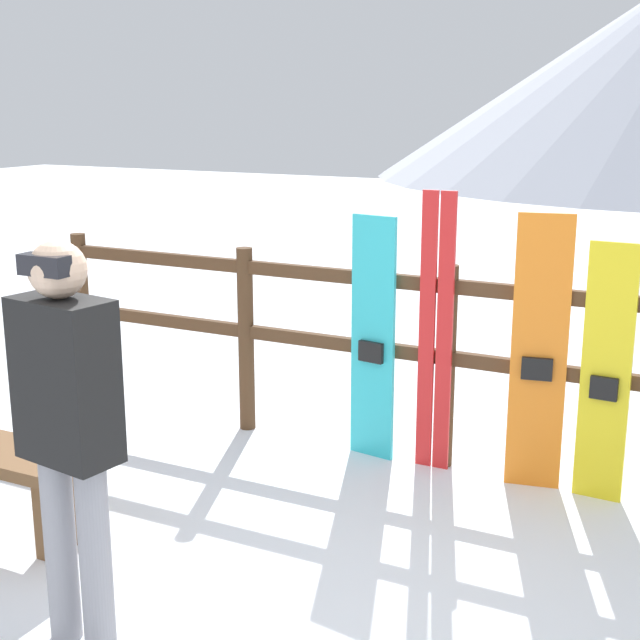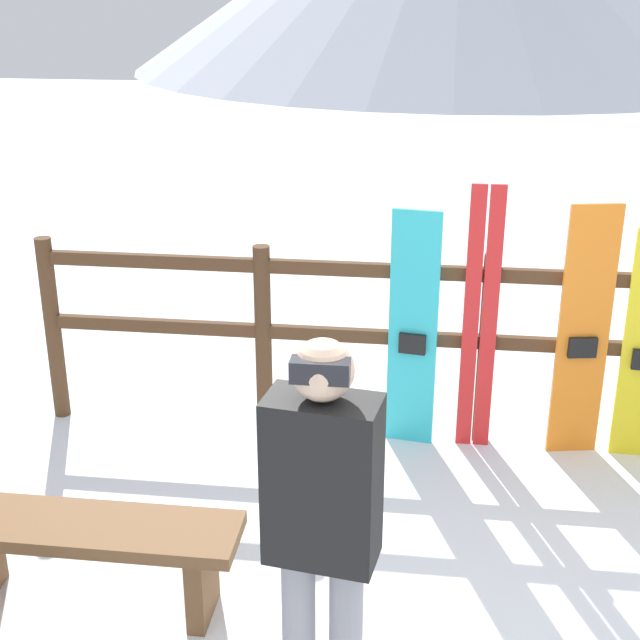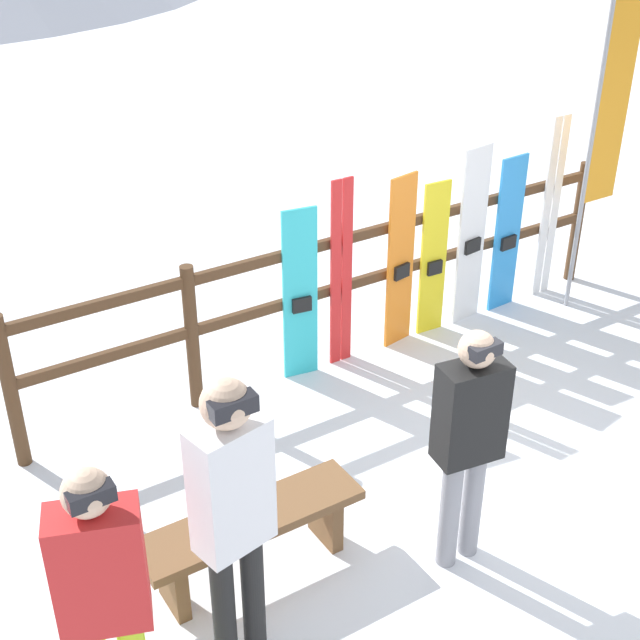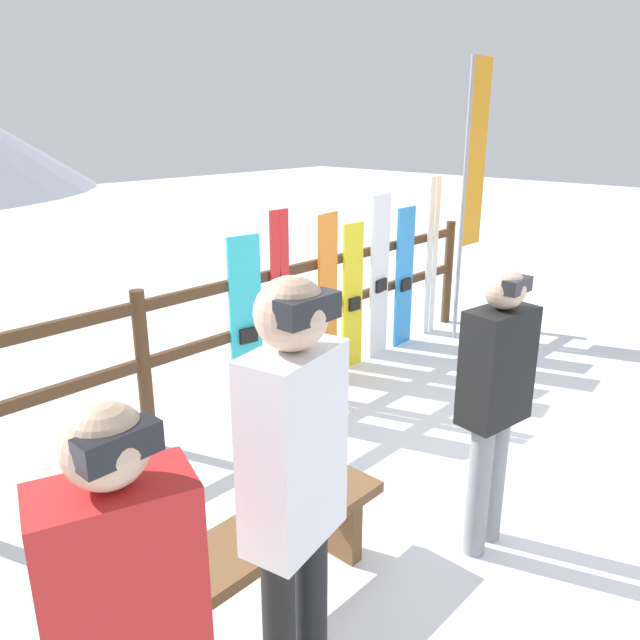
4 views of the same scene
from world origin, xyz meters
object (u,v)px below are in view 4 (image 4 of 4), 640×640
Objects in this scene: person_white at (294,484)px; snowboard_cyan at (246,327)px; ski_pair_red at (281,306)px; ski_pair_white at (432,257)px; person_red at (128,638)px; snowboard_yellow at (353,297)px; snowboard_orange at (328,298)px; bench at (267,546)px; snowboard_blue at (404,278)px; rental_flag at (472,173)px; snowboard_white at (379,277)px; person_black at (495,392)px.

person_white is 1.27× the size of snowboard_cyan.
ski_pair_white reaches higher than ski_pair_red.
person_red reaches higher than snowboard_yellow.
snowboard_orange reaches higher than snowboard_yellow.
ski_pair_white reaches higher than snowboard_yellow.
ski_pair_white is (3.99, 1.70, 0.53)m from bench.
snowboard_cyan is 0.96m from snowboard_orange.
snowboard_cyan is at bearing 180.00° from snowboard_yellow.
snowboard_blue is (1.75, -0.00, -0.08)m from ski_pair_red.
bench is at bearing 56.62° from person_white.
person_red is at bearing -136.10° from snowboard_cyan.
person_white is (0.67, 0.05, 0.13)m from person_red.
rental_flag is (4.15, 1.38, 1.42)m from bench.
snowboard_orange reaches higher than snowboard_blue.
bench is 4.59m from rental_flag.
person_red reaches higher than snowboard_blue.
snowboard_white is (1.71, 0.00, 0.08)m from snowboard_cyan.
person_black reaches higher than bench.
snowboard_white is at bearing -179.79° from ski_pair_white.
person_red is 0.90× the size of person_white.
snowboard_yellow is at bearing 36.69° from person_white.
person_red is 5.62m from rental_flag.
snowboard_white reaches higher than person_black.
snowboard_blue is at bearing 43.31° from person_black.
snowboard_yellow is (0.93, -0.00, -0.11)m from ski_pair_red.
person_black is at bearing -147.59° from rental_flag.
ski_pair_red reaches higher than snowboard_cyan.
person_white reaches higher than bench.
person_black is 2.56m from snowboard_orange.
snowboard_cyan is 0.50× the size of rental_flag.
rental_flag is at bearing -7.54° from ski_pair_red.
person_red is at bearing -148.06° from snowboard_yellow.
snowboard_orange is 2.11m from rental_flag.
person_red is at bearing -155.32° from ski_pair_white.
snowboard_orange is 0.53× the size of rental_flag.
snowboard_orange is 1.05× the size of snowboard_blue.
bench is 3.90m from snowboard_blue.
person_white reaches higher than snowboard_orange.
ski_pair_white is 0.96m from rental_flag.
snowboard_cyan is at bearing 51.32° from bench.
snowboard_yellow is (3.71, 2.31, -0.28)m from person_red.
person_white reaches higher than snowboard_yellow.
person_black is 0.87× the size of person_white.
person_red is at bearing -149.40° from bench.
person_black is 0.99× the size of snowboard_white.
bench is at bearing -156.97° from ski_pair_white.
person_white reaches higher than snowboard_blue.
snowboard_white reaches higher than ski_pair_red.
snowboard_orange is at bearing -0.34° from ski_pair_red.
person_red is 5.10m from snowboard_blue.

